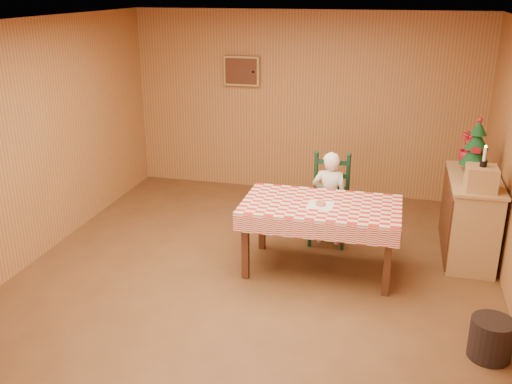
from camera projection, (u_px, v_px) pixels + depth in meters
The scene contains 13 objects.
ground at pixel (251, 285), 5.88m from camera, with size 6.00×6.00×0.00m, color brown.
cabin_walls at pixel (264, 100), 5.74m from camera, with size 5.10×6.05×2.65m.
dining_table at pixel (321, 211), 5.96m from camera, with size 1.66×0.96×0.77m.
ladder_chair at pixel (330, 201), 6.74m from camera, with size 0.44×0.40×1.08m.
seated_child at pixel (329, 198), 6.67m from camera, with size 0.41×0.27×1.12m, color white.
napkin at pixel (320, 205), 5.89m from camera, with size 0.26×0.26×0.00m, color white.
donut at pixel (321, 203), 5.88m from camera, with size 0.11×0.11×0.04m, color #C67E47.
shelf_unit at pixel (469, 217), 6.38m from camera, with size 0.54×1.24×0.93m.
crate at pixel (481, 178), 5.82m from camera, with size 0.30×0.30×0.25m, color tan.
christmas_tree at pixel (476, 147), 6.35m from camera, with size 0.34×0.34×0.62m.
flower_arrangement at pixel (468, 148), 6.67m from camera, with size 0.21×0.21×0.37m, color #A40F1D.
candle_set at pixel (484, 160), 5.75m from camera, with size 0.07×0.07×0.22m.
storage_bin at pixel (491, 339), 4.69m from camera, with size 0.35×0.35×0.35m, color black.
Camera 1 is at (1.32, -5.03, 2.92)m, focal length 40.00 mm.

